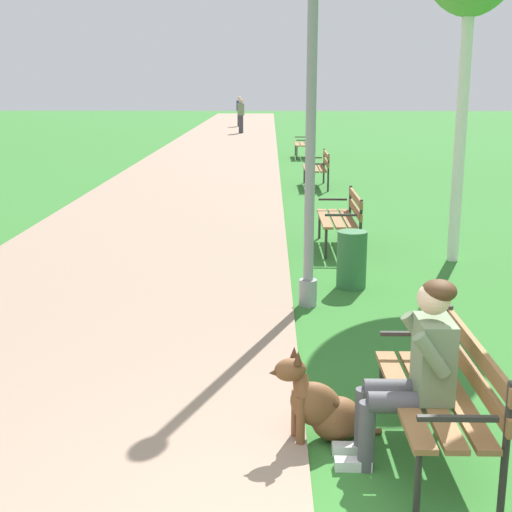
# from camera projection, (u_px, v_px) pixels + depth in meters

# --- Properties ---
(paved_path) EXTENTS (4.33, 60.00, 0.04)m
(paved_path) POSITION_uv_depth(u_px,v_px,m) (219.00, 148.00, 26.89)
(paved_path) COLOR gray
(paved_path) RESTS_ON ground
(park_bench_near) EXTENTS (0.55, 1.50, 0.85)m
(park_bench_near) POSITION_uv_depth(u_px,v_px,m) (445.00, 387.00, 4.69)
(park_bench_near) COLOR olive
(park_bench_near) RESTS_ON ground
(park_bench_mid) EXTENTS (0.55, 1.50, 0.85)m
(park_bench_mid) POSITION_uv_depth(u_px,v_px,m) (343.00, 215.00, 10.77)
(park_bench_mid) COLOR olive
(park_bench_mid) RESTS_ON ground
(park_bench_far) EXTENTS (0.55, 1.50, 0.85)m
(park_bench_far) POSITION_uv_depth(u_px,v_px,m) (318.00, 166.00, 17.04)
(park_bench_far) COLOR olive
(park_bench_far) RESTS_ON ground
(park_bench_furthest) EXTENTS (0.55, 1.50, 0.85)m
(park_bench_furthest) POSITION_uv_depth(u_px,v_px,m) (305.00, 142.00, 23.63)
(park_bench_furthest) COLOR olive
(park_bench_furthest) RESTS_ON ground
(person_seated_on_near_bench) EXTENTS (0.74, 0.49, 1.25)m
(person_seated_on_near_bench) POSITION_uv_depth(u_px,v_px,m) (416.00, 366.00, 4.60)
(person_seated_on_near_bench) COLOR #4C4C51
(person_seated_on_near_bench) RESTS_ON ground
(dog_brown) EXTENTS (0.82, 0.39, 0.71)m
(dog_brown) POSITION_uv_depth(u_px,v_px,m) (322.00, 407.00, 4.97)
(dog_brown) COLOR brown
(dog_brown) RESTS_ON ground
(lamp_post_near) EXTENTS (0.24, 0.24, 4.13)m
(lamp_post_near) POSITION_uv_depth(u_px,v_px,m) (311.00, 112.00, 7.59)
(lamp_post_near) COLOR gray
(lamp_post_near) RESTS_ON ground
(litter_bin) EXTENTS (0.36, 0.36, 0.70)m
(litter_bin) POSITION_uv_depth(u_px,v_px,m) (352.00, 260.00, 8.71)
(litter_bin) COLOR #2D6638
(litter_bin) RESTS_ON ground
(pedestrian_distant) EXTENTS (0.32, 0.22, 1.65)m
(pedestrian_distant) POSITION_uv_depth(u_px,v_px,m) (241.00, 116.00, 34.39)
(pedestrian_distant) COLOR #383842
(pedestrian_distant) RESTS_ON ground
(pedestrian_further_distant) EXTENTS (0.32, 0.22, 1.65)m
(pedestrian_further_distant) POSITION_uv_depth(u_px,v_px,m) (239.00, 112.00, 39.72)
(pedestrian_further_distant) COLOR #383842
(pedestrian_further_distant) RESTS_ON ground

